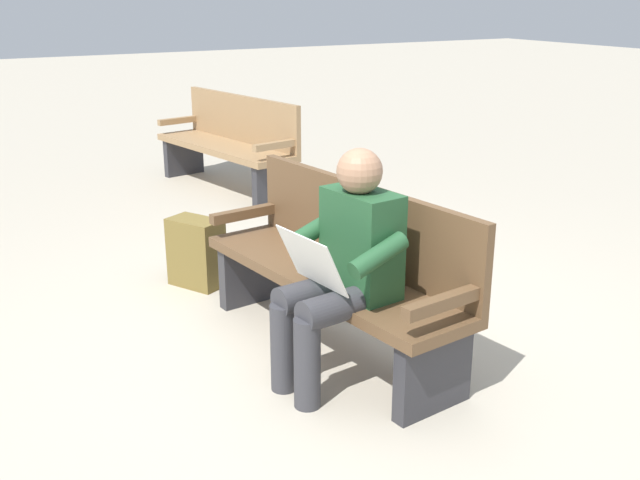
# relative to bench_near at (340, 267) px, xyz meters

# --- Properties ---
(ground_plane) EXTENTS (40.00, 40.00, 0.00)m
(ground_plane) POSITION_rel_bench_near_xyz_m (-0.01, 0.07, -0.46)
(ground_plane) COLOR #B7AD99
(bench_near) EXTENTS (1.84, 0.69, 0.90)m
(bench_near) POSITION_rel_bench_near_xyz_m (0.00, 0.00, 0.00)
(bench_near) COLOR brown
(bench_near) RESTS_ON ground
(person_seated) EXTENTS (0.60, 0.60, 1.18)m
(person_seated) POSITION_rel_bench_near_xyz_m (-0.35, 0.19, 0.17)
(person_seated) COLOR #23512D
(person_seated) RESTS_ON ground
(backpack) EXTENTS (0.41, 0.36, 0.46)m
(backpack) POSITION_rel_bench_near_xyz_m (1.23, 0.36, -0.23)
(backpack) COLOR brown
(backpack) RESTS_ON ground
(bench_far) EXTENTS (1.86, 0.80, 0.90)m
(bench_far) POSITION_rel_bench_near_xyz_m (3.49, -0.85, 0.00)
(bench_far) COLOR #9E7A51
(bench_far) RESTS_ON ground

